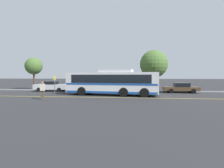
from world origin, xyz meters
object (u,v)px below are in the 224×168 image
(bus_stop_sign, at_px, (55,82))
(tree_1, at_px, (34,66))
(transit_bus, at_px, (112,82))
(parked_car_0, at_px, (51,86))
(parked_car_3, at_px, (181,88))
(pedestrian_0, at_px, (43,89))
(parked_car_2, at_px, (136,87))
(parked_car_1, at_px, (88,87))
(tree_0, at_px, (154,64))

(bus_stop_sign, xyz_separation_m, tree_1, (-7.18, 7.74, 2.40))
(transit_bus, height_order, parked_car_0, transit_bus)
(parked_car_3, bearing_deg, bus_stop_sign, 107.80)
(pedestrian_0, bearing_deg, parked_car_0, -80.96)
(transit_bus, relative_size, parked_car_2, 2.40)
(parked_car_1, relative_size, tree_1, 0.89)
(parked_car_1, height_order, tree_1, tree_1)
(parked_car_0, bearing_deg, parked_car_1, 84.81)
(parked_car_1, bearing_deg, parked_car_0, -94.57)
(parked_car_3, bearing_deg, parked_car_0, 91.58)
(tree_1, bearing_deg, pedestrian_0, -56.44)
(pedestrian_0, xyz_separation_m, tree_0, (12.11, 13.59, 3.21))
(parked_car_1, bearing_deg, parked_car_2, 86.68)
(tree_1, bearing_deg, parked_car_0, -35.04)
(tree_0, relative_size, tree_1, 1.22)
(parked_car_0, distance_m, tree_1, 6.33)
(transit_bus, height_order, parked_car_3, transit_bus)
(parked_car_1, xyz_separation_m, parked_car_3, (12.78, 0.07, -0.07))
(parked_car_2, xyz_separation_m, bus_stop_sign, (-9.66, -4.33, 0.78))
(parked_car_1, relative_size, tree_0, 0.73)
(pedestrian_0, xyz_separation_m, bus_stop_sign, (-0.61, 4.00, 0.49))
(parked_car_2, distance_m, tree_1, 17.47)
(parked_car_3, relative_size, tree_0, 0.70)
(parked_car_0, height_order, pedestrian_0, pedestrian_0)
(parked_car_1, bearing_deg, pedestrian_0, -18.22)
(parked_car_0, distance_m, bus_stop_sign, 5.36)
(parked_car_1, distance_m, parked_car_3, 12.78)
(parked_car_0, height_order, tree_1, tree_1)
(parked_car_3, distance_m, pedestrian_0, 17.33)
(pedestrian_0, height_order, bus_stop_sign, bus_stop_sign)
(transit_bus, xyz_separation_m, parked_car_3, (8.88, 3.96, -0.87))
(transit_bus, bearing_deg, parked_car_0, 74.22)
(bus_stop_sign, bearing_deg, parked_car_3, -66.77)
(parked_car_1, bearing_deg, transit_bus, 42.39)
(parked_car_2, relative_size, bus_stop_sign, 1.97)
(parked_car_2, height_order, tree_0, tree_0)
(transit_bus, bearing_deg, parked_car_3, -58.65)
(parked_car_1, xyz_separation_m, bus_stop_sign, (-2.94, -4.40, 0.75))
(parked_car_0, bearing_deg, transit_bus, 63.53)
(parked_car_1, distance_m, tree_0, 11.61)
(transit_bus, height_order, tree_0, tree_0)
(transit_bus, bearing_deg, parked_car_2, -29.19)
(pedestrian_0, distance_m, tree_0, 18.49)
(pedestrian_0, bearing_deg, parked_car_2, -149.29)
(parked_car_2, bearing_deg, pedestrian_0, -50.53)
(transit_bus, bearing_deg, tree_1, 70.09)
(parked_car_1, distance_m, pedestrian_0, 8.72)
(transit_bus, distance_m, parked_car_2, 4.82)
(parked_car_0, xyz_separation_m, tree_1, (-4.50, 3.16, 3.14))
(parked_car_2, bearing_deg, parked_car_1, -93.75)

